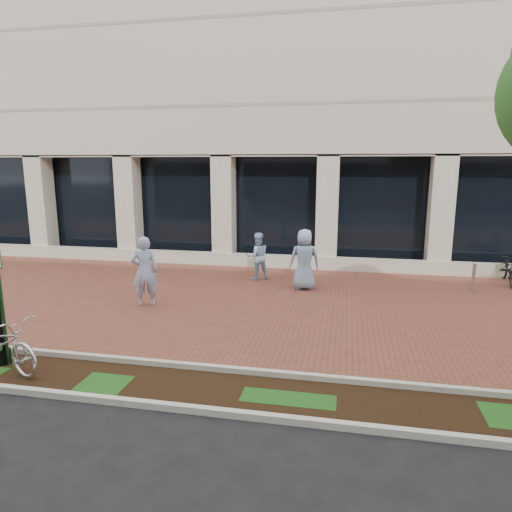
% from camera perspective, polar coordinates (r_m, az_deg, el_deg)
% --- Properties ---
extents(ground, '(120.00, 120.00, 0.00)m').
position_cam_1_polar(ground, '(13.20, -1.14, -5.73)').
color(ground, black).
rests_on(ground, ground).
extents(brick_plaza, '(40.00, 9.00, 0.01)m').
position_cam_1_polar(brick_plaza, '(13.20, -1.14, -5.71)').
color(brick_plaza, brown).
rests_on(brick_plaza, ground).
extents(planting_strip, '(40.00, 1.50, 0.01)m').
position_cam_1_polar(planting_strip, '(8.52, -9.13, -15.93)').
color(planting_strip, black).
rests_on(planting_strip, ground).
extents(curb_plaza_side, '(40.00, 0.12, 0.12)m').
position_cam_1_polar(curb_plaza_side, '(9.12, -7.46, -13.55)').
color(curb_plaza_side, beige).
rests_on(curb_plaza_side, ground).
extents(curb_street_side, '(40.00, 0.12, 0.12)m').
position_cam_1_polar(curb_street_side, '(7.88, -11.13, -17.97)').
color(curb_street_side, beige).
rests_on(curb_street_side, ground).
extents(near_office_building, '(40.00, 12.12, 16.00)m').
position_cam_1_polar(near_office_building, '(23.75, 4.87, 26.45)').
color(near_office_building, beige).
rests_on(near_office_building, ground).
extents(locked_bicycle, '(2.23, 1.36, 1.11)m').
position_cam_1_polar(locked_bicycle, '(10.10, -29.22, -9.42)').
color(locked_bicycle, silver).
rests_on(locked_bicycle, ground).
extents(pedestrian_left, '(0.85, 0.72, 1.97)m').
position_cam_1_polar(pedestrian_left, '(12.97, -13.74, -1.87)').
color(pedestrian_left, '#92A7D9').
rests_on(pedestrian_left, ground).
extents(pedestrian_mid, '(0.97, 0.89, 1.62)m').
position_cam_1_polar(pedestrian_mid, '(15.52, 0.19, -0.02)').
color(pedestrian_mid, '#94B5DD').
rests_on(pedestrian_mid, ground).
extents(pedestrian_right, '(1.06, 0.81, 1.92)m').
position_cam_1_polar(pedestrian_right, '(14.35, 6.06, -0.42)').
color(pedestrian_right, '#7C97B9').
rests_on(pedestrian_right, ground).
extents(bollard, '(0.12, 0.12, 0.97)m').
position_cam_1_polar(bollard, '(15.52, 25.54, -2.37)').
color(bollard, '#B0B0B5').
rests_on(bollard, ground).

